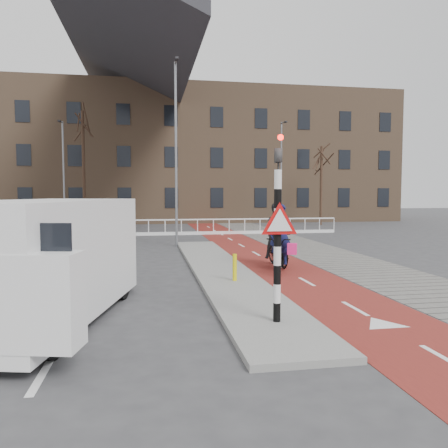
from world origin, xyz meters
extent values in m
plane|color=#38383A|center=(0.00, 0.00, 0.00)|extent=(120.00, 120.00, 0.00)
cube|color=maroon|center=(1.50, 10.00, 0.01)|extent=(2.50, 60.00, 0.01)
cube|color=slate|center=(4.30, 10.00, 0.01)|extent=(3.00, 60.00, 0.01)
cube|color=gray|center=(-0.70, 4.00, 0.06)|extent=(1.80, 16.00, 0.12)
cylinder|color=black|center=(-0.60, -2.00, 1.56)|extent=(0.14, 0.14, 2.88)
imported|color=black|center=(-0.60, -2.00, 3.40)|extent=(0.13, 0.16, 0.80)
cylinder|color=#FF0C05|center=(-0.60, -2.14, 3.58)|extent=(0.11, 0.02, 0.11)
cylinder|color=yellow|center=(-0.63, 1.97, 0.50)|extent=(0.12, 0.12, 0.75)
imported|color=black|center=(1.27, 3.80, 0.58)|extent=(1.57, 2.28, 1.14)
imported|color=#131946|center=(1.27, 3.80, 1.24)|extent=(0.85, 0.73, 1.98)
cube|color=#F7227F|center=(1.49, 3.30, 0.80)|extent=(0.35, 0.29, 0.36)
imported|color=black|center=(1.47, 4.79, 0.64)|extent=(0.66, 2.11, 1.26)
imported|color=black|center=(1.47, 4.79, 1.24)|extent=(0.98, 0.78, 1.97)
cube|color=white|center=(-5.05, -0.85, 1.30)|extent=(3.45, 6.00, 2.26)
cube|color=#1D8522|center=(-3.91, -0.85, 1.20)|extent=(0.82, 3.52, 0.55)
cube|color=black|center=(-5.05, -3.32, 1.70)|extent=(1.99, 0.50, 0.90)
cylinder|color=black|center=(-4.54, -2.93, 0.39)|extent=(0.45, 0.83, 0.79)
cylinder|color=black|center=(-5.56, 1.23, 0.39)|extent=(0.45, 0.83, 0.79)
cylinder|color=black|center=(-3.69, 0.81, 0.39)|extent=(0.45, 0.83, 0.79)
cube|color=silver|center=(-5.00, 17.00, 0.95)|extent=(28.00, 0.08, 0.08)
cube|color=silver|center=(-5.00, 17.00, 0.10)|extent=(28.00, 0.10, 0.20)
cube|color=#7F6047|center=(-3.00, 32.00, 6.00)|extent=(46.00, 10.00, 12.00)
cylinder|color=black|center=(-7.63, 23.47, 4.28)|extent=(0.23, 0.23, 8.55)
cylinder|color=black|center=(10.81, 23.64, 3.18)|extent=(0.21, 0.21, 6.36)
cylinder|color=slate|center=(-1.66, 11.24, 4.38)|extent=(0.12, 0.12, 8.75)
cylinder|color=slate|center=(-8.45, 20.28, 3.63)|extent=(0.12, 0.12, 7.26)
cylinder|color=slate|center=(6.96, 22.14, 3.96)|extent=(0.12, 0.12, 7.93)
camera|label=1|loc=(-2.99, -9.88, 2.56)|focal=35.00mm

